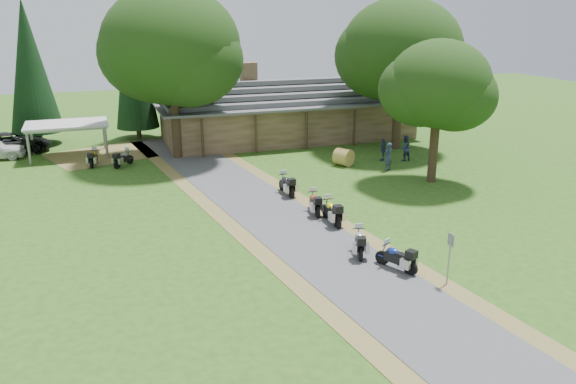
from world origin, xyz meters
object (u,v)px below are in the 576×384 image
object	(u,v)px
motorcycle_row_c	(332,211)
motorcycle_row_e	(287,184)
lodge	(287,108)
car_dark_suv	(9,138)
motorcycle_row_b	(360,241)
motorcycle_carport_a	(93,157)
hay_bale	(344,157)
motorcycle_row_a	(396,256)
carport	(68,140)
motorcycle_row_d	(315,202)
motorcycle_carport_b	(123,158)

from	to	relation	value
motorcycle_row_c	motorcycle_row_e	bearing A→B (deg)	7.84
lodge	car_dark_suv	xyz separation A→B (m)	(-21.36, 1.34, -1.25)
motorcycle_row_b	motorcycle_row_c	distance (m)	3.89
lodge	motorcycle_carport_a	bearing A→B (deg)	-164.78
car_dark_suv	motorcycle_carport_a	xyz separation A→B (m)	(5.83, -5.57, -0.61)
car_dark_suv	hay_bale	bearing A→B (deg)	-134.40
motorcycle_row_a	lodge	bearing A→B (deg)	-34.90
lodge	motorcycle_row_c	distance (m)	20.27
carport	motorcycle_row_d	xyz separation A→B (m)	(12.46, -17.23, -0.60)
lodge	motorcycle_carport_b	world-z (taller)	lodge
motorcycle_carport_b	motorcycle_row_b	bearing A→B (deg)	-112.77
lodge	motorcycle_row_c	world-z (taller)	lodge
motorcycle_row_e	hay_bale	world-z (taller)	motorcycle_row_e
motorcycle_row_b	motorcycle_row_c	size ratio (longest dim) A/B	0.91
motorcycle_row_d	motorcycle_row_e	size ratio (longest dim) A/B	0.96
car_dark_suv	motorcycle_carport_a	world-z (taller)	car_dark_suv
motorcycle_row_d	motorcycle_carport_b	xyz separation A→B (m)	(-8.90, 13.02, -0.03)
motorcycle_carport_a	motorcycle_carport_b	xyz separation A→B (m)	(1.93, -0.83, -0.00)
carport	hay_bale	xyz separation A→B (m)	(17.88, -8.93, -0.64)
motorcycle_carport_a	lodge	bearing A→B (deg)	-61.69
motorcycle_row_d	motorcycle_carport_a	xyz separation A→B (m)	(-10.83, 13.85, -0.03)
motorcycle_carport_a	motorcycle_row_a	bearing A→B (deg)	-138.54
carport	motorcycle_row_e	world-z (taller)	carport
motorcycle_row_b	motorcycle_row_e	world-z (taller)	motorcycle_row_e
car_dark_suv	motorcycle_carport_b	size ratio (longest dim) A/B	3.61
carport	motorcycle_row_a	xyz separation A→B (m)	(13.10, -24.63, -0.62)
motorcycle_row_b	hay_bale	size ratio (longest dim) A/B	1.53
motorcycle_row_e	motorcycle_row_c	bearing A→B (deg)	-175.34
motorcycle_row_b	motorcycle_carport_b	world-z (taller)	motorcycle_row_b
motorcycle_carport_a	car_dark_suv	bearing A→B (deg)	59.40
lodge	motorcycle_row_e	distance (m)	15.54
lodge	motorcycle_row_a	xyz separation A→B (m)	(-4.05, -25.48, -1.84)
lodge	motorcycle_carport_a	world-z (taller)	lodge
motorcycle_row_c	hay_bale	size ratio (longest dim) A/B	1.67
car_dark_suv	motorcycle_row_c	bearing A→B (deg)	-158.86
lodge	carport	bearing A→B (deg)	-177.18
carport	car_dark_suv	bearing A→B (deg)	151.64
lodge	motorcycle_row_c	xyz separation A→B (m)	(-4.43, -19.70, -1.78)
motorcycle_row_a	motorcycle_row_d	xyz separation A→B (m)	(-0.65, 7.40, 0.02)
motorcycle_row_a	motorcycle_row_c	bearing A→B (deg)	-22.08
car_dark_suv	motorcycle_carport_b	bearing A→B (deg)	-147.18
carport	motorcycle_carport_a	xyz separation A→B (m)	(1.62, -3.38, -0.63)
motorcycle_carport_a	motorcycle_row_d	bearing A→B (deg)	-128.88
carport	motorcycle_carport_b	size ratio (longest dim) A/B	3.26
carport	hay_bale	distance (m)	19.99
motorcycle_row_b	motorcycle_carport_a	bearing A→B (deg)	49.76
car_dark_suv	carport	bearing A→B (deg)	-135.14
motorcycle_carport_a	motorcycle_carport_b	size ratio (longest dim) A/B	1.00
car_dark_suv	motorcycle_carport_a	distance (m)	8.08
motorcycle_carport_b	motorcycle_row_d	bearing A→B (deg)	-103.86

